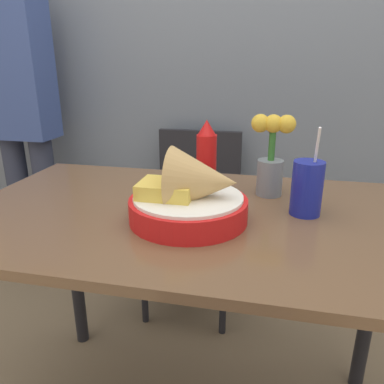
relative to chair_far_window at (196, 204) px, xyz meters
The scene contains 8 objects.
wall_window 0.85m from the chair_far_window, 55.29° to the left, with size 7.00×0.06×2.60m.
dining_table 0.79m from the chair_far_window, 78.64° to the right, with size 1.24×0.73×0.77m.
chair_far_window is the anchor object (origin of this frame).
food_basket 0.90m from the chair_far_window, 78.60° to the right, with size 0.29×0.29×0.19m.
ketchup_bottle 0.67m from the chair_far_window, 74.80° to the right, with size 0.06×0.06×0.21m.
drink_cup 0.90m from the chair_far_window, 58.36° to the right, with size 0.08×0.08×0.23m.
flower_vase 0.78m from the chair_far_window, 59.40° to the right, with size 0.12×0.07×0.24m.
person_standing 0.97m from the chair_far_window, behind, with size 0.32×0.18×1.63m.
Camera 1 is at (0.19, -0.89, 1.15)m, focal length 35.00 mm.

